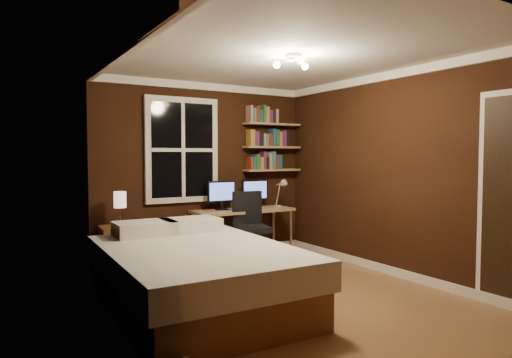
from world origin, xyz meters
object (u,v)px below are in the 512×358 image
nightstand (121,250)px  bed (197,276)px  radiator (179,243)px  bedside_lamp (120,209)px  monitor_left (222,195)px  monitor_right (255,194)px  office_chair (251,237)px  desk (243,213)px  desk_lamp (281,193)px

nightstand → bed: bearing=-77.0°
radiator → bedside_lamp: bearing=-166.4°
bedside_lamp → monitor_left: bearing=3.3°
monitor_right → office_chair: 0.80m
monitor_left → office_chair: 0.75m
bed → desk: size_ratio=1.54×
nightstand → radiator: 0.87m
bed → monitor_left: size_ratio=5.30×
desk → desk_lamp: bearing=-7.3°
desk_lamp → nightstand: bearing=178.4°
bed → monitor_left: (1.16, 1.79, 0.58)m
monitor_left → office_chair: bearing=-67.0°
radiator → desk_lamp: bearing=-10.1°
nightstand → desk: desk is taller
monitor_right → radiator: bearing=174.0°
nightstand → office_chair: (1.65, -0.39, 0.07)m
monitor_left → desk_lamp: (0.92, -0.15, 0.01)m
monitor_right → office_chair: bearing=-126.1°
bedside_lamp → office_chair: bedside_lamp is taller
monitor_left → desk_lamp: 0.93m
nightstand → office_chair: 1.70m
radiator → office_chair: office_chair is taller
bed → bedside_lamp: size_ratio=5.23×
radiator → desk_lamp: 1.67m
desk → desk_lamp: (0.61, -0.08, 0.28)m
nightstand → desk_lamp: (2.36, -0.07, 0.62)m
radiator → monitor_right: bearing=-6.0°
bed → office_chair: (1.36, 1.31, 0.05)m
bedside_lamp → desk: size_ratio=0.29×
bedside_lamp → office_chair: 1.75m
nightstand → bedside_lamp: (0.00, -0.00, 0.51)m
nightstand → office_chair: office_chair is taller
bed → nightstand: size_ratio=3.83×
nightstand → bedside_lamp: bedside_lamp is taller
bedside_lamp → nightstand: bearing=90.0°
bedside_lamp → desk: 1.76m
monitor_right → desk_lamp: 0.40m
bedside_lamp → monitor_left: monitor_left is taller
nightstand → monitor_left: 1.57m
radiator → monitor_left: bearing=-11.3°
bedside_lamp → radiator: bedside_lamp is taller
office_chair → desk_lamp: bearing=34.9°
bed → radiator: (0.56, 1.91, -0.06)m
bedside_lamp → desk_lamp: 2.36m
nightstand → radiator: (0.85, 0.20, -0.03)m
bedside_lamp → monitor_right: 2.00m
nightstand → monitor_left: (1.45, 0.08, 0.61)m
bed → desk: bed is taller
desk → office_chair: (-0.11, -0.40, -0.27)m
desk_lamp → bed: bearing=-141.7°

